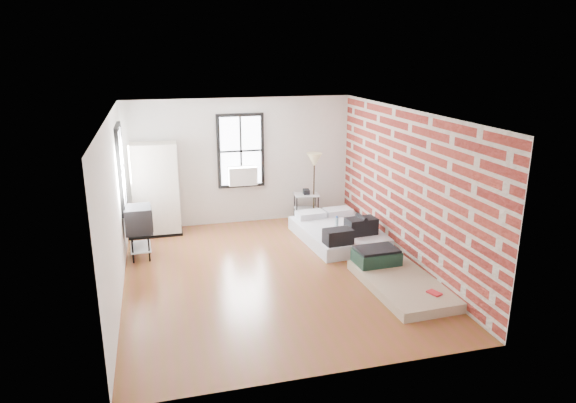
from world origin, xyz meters
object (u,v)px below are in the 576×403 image
object	(u,v)px
tv_stand	(139,221)
floor_lamp	(314,164)
mattress_main	(340,232)
side_table	(306,199)
wardrobe	(156,190)
mattress_bare	(396,277)

from	to	relation	value
tv_stand	floor_lamp	bearing A→B (deg)	15.73
mattress_main	side_table	distance (m)	1.51
mattress_main	wardrobe	size ratio (longest dim) A/B	1.13
floor_lamp	tv_stand	distance (m)	4.06
mattress_main	side_table	xyz separation A→B (m)	(-0.30, 1.44, 0.32)
mattress_bare	side_table	size ratio (longest dim) A/B	2.85
mattress_bare	floor_lamp	bearing A→B (deg)	92.91
mattress_bare	side_table	world-z (taller)	side_table
mattress_bare	floor_lamp	xyz separation A→B (m)	(-0.31, 3.58, 1.21)
mattress_main	wardrobe	world-z (taller)	wardrobe
wardrobe	mattress_main	bearing A→B (deg)	-19.85
wardrobe	side_table	size ratio (longest dim) A/B	2.67
floor_lamp	tv_stand	bearing A→B (deg)	-162.28
wardrobe	tv_stand	bearing A→B (deg)	-104.80
wardrobe	tv_stand	world-z (taller)	wardrobe
mattress_main	floor_lamp	world-z (taller)	floor_lamp
mattress_bare	tv_stand	bearing A→B (deg)	148.19
side_table	tv_stand	size ratio (longest dim) A/B	0.74
wardrobe	mattress_bare	bearing A→B (deg)	-42.40
mattress_main	wardrobe	xyz separation A→B (m)	(-3.62, 1.37, 0.79)
mattress_bare	wardrobe	xyz separation A→B (m)	(-3.79, 3.58, 0.84)
side_table	tv_stand	bearing A→B (deg)	-160.58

